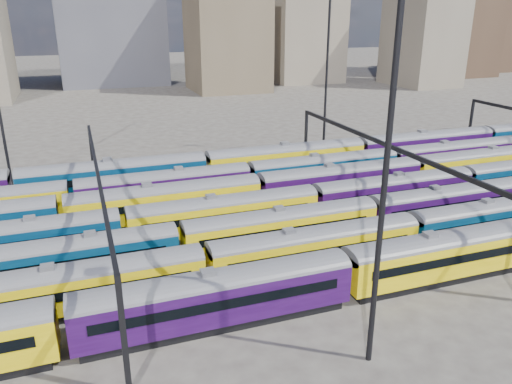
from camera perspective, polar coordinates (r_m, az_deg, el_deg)
name	(u,v)px	position (r m, az deg, el deg)	size (l,w,h in m)	color
ground	(299,223)	(53.84, 4.95, -3.53)	(500.00, 500.00, 0.00)	#3E3834
rake_1	(411,229)	(48.26, 17.33, -4.01)	(116.57, 2.84, 4.78)	black
rake_2	(180,239)	(44.57, -8.74, -5.32)	(116.15, 2.83, 4.76)	black
rake_3	(394,188)	(58.47, 15.47, 0.41)	(138.81, 2.90, 4.88)	black
rake_4	(258,188)	(56.16, 0.28, 0.50)	(124.94, 3.05, 5.13)	black
rake_5	(324,167)	(64.70, 7.78, 2.88)	(101.68, 2.98, 5.01)	black
rake_6	(206,165)	(64.23, -5.78, 3.10)	(134.68, 3.28, 5.54)	black
gantry_1	(99,183)	(47.10, -17.55, 0.97)	(0.35, 40.35, 8.03)	black
gantry_2	(385,153)	(56.34, 14.48, 4.29)	(0.35, 40.35, 8.03)	black
mast_2	(388,152)	(28.77, 14.80, 4.49)	(1.40, 0.50, 25.60)	black
mast_3	(327,64)	(77.98, 8.13, 14.24)	(1.40, 0.50, 25.60)	black
skyline	(450,14)	(196.12, 21.34, 18.40)	(399.22, 60.48, 50.03)	#665B4C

